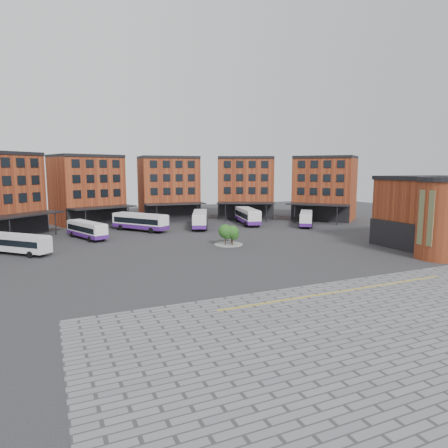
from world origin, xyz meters
name	(u,v)px	position (x,y,z in m)	size (l,w,h in m)	color
ground	(254,262)	(0.00, 0.00, 0.00)	(160.00, 160.00, 0.00)	#28282B
paving_zone	(412,320)	(2.00, -22.00, 0.01)	(50.00, 22.00, 0.02)	slate
yellow_line	(342,291)	(2.00, -14.00, 0.03)	(26.00, 0.15, 0.02)	gold
main_building	(145,191)	(-4.77, 38.25, 7.23)	(94.14, 42.48, 14.60)	brown
east_building	(438,213)	(28.70, -3.06, 5.29)	(17.40, 15.40, 10.60)	brown
tree_island	(230,233)	(2.03, 11.60, 1.85)	(4.40, 4.40, 3.32)	gray
bus_a	(18,243)	(-27.14, 17.32, 1.65)	(8.48, 8.56, 2.78)	silver
bus_b	(87,230)	(-17.41, 26.58, 1.56)	(5.81, 10.41, 2.88)	white
bus_c	(140,222)	(-7.39, 31.53, 1.79)	(9.06, 11.05, 3.30)	white
bus_d	(200,219)	(4.31, 30.58, 1.76)	(6.77, 11.68, 3.25)	white
bus_e	(247,216)	(15.37, 31.47, 1.84)	(5.40, 12.35, 3.39)	white
bus_f	(306,218)	(25.27, 24.33, 1.57)	(8.07, 9.69, 2.91)	white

